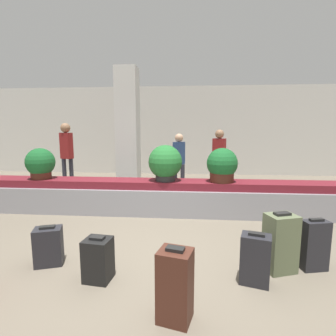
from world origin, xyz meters
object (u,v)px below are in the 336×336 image
at_px(suitcase_0, 175,285).
at_px(potted_plant_0, 165,163).
at_px(pillar, 128,132).
at_px(potted_plant_1, 40,164).
at_px(suitcase_5, 280,243).
at_px(suitcase_6, 255,259).
at_px(traveler_2, 179,158).
at_px(potted_plant_2, 222,166).
at_px(traveler_0, 67,150).
at_px(suitcase_2, 98,259).
at_px(suitcase_3, 314,245).
at_px(suitcase_4, 49,246).
at_px(traveler_1, 219,155).

distance_m(suitcase_0, potted_plant_0, 3.06).
height_order(pillar, potted_plant_1, pillar).
bearing_deg(potted_plant_1, suitcase_5, -26.27).
height_order(suitcase_0, suitcase_6, suitcase_0).
bearing_deg(traveler_2, potted_plant_0, -153.34).
height_order(suitcase_5, potted_plant_2, potted_plant_2).
relative_size(suitcase_0, traveler_0, 0.37).
relative_size(suitcase_2, suitcase_6, 0.88).
xyz_separation_m(suitcase_2, traveler_2, (0.71, 4.22, 0.67)).
relative_size(suitcase_3, traveler_0, 0.35).
xyz_separation_m(pillar, traveler_0, (-1.73, 0.12, -0.49)).
bearing_deg(suitcase_3, suitcase_4, 170.55).
bearing_deg(traveler_1, traveler_0, -151.58).
relative_size(suitcase_5, traveler_2, 0.46).
distance_m(suitcase_3, suitcase_4, 3.23).
relative_size(potted_plant_0, traveler_2, 0.45).
relative_size(suitcase_6, traveler_2, 0.37).
height_order(suitcase_0, suitcase_3, suitcase_0).
distance_m(suitcase_0, potted_plant_2, 3.10).
bearing_deg(traveler_2, suitcase_6, -133.65).
relative_size(suitcase_6, potted_plant_0, 0.82).
bearing_deg(traveler_1, suitcase_0, -74.44).
bearing_deg(suitcase_6, suitcase_2, -160.63).
xyz_separation_m(suitcase_5, potted_plant_1, (-4.11, 2.03, 0.62)).
bearing_deg(traveler_1, suitcase_2, -86.34).
relative_size(suitcase_4, potted_plant_1, 0.79).
height_order(pillar, suitcase_5, pillar).
bearing_deg(potted_plant_1, potted_plant_0, 0.05).
height_order(suitcase_2, suitcase_5, suitcase_5).
xyz_separation_m(pillar, suitcase_5, (2.68, -3.68, -1.25)).
bearing_deg(suitcase_4, suitcase_2, -39.68).
bearing_deg(potted_plant_1, traveler_2, 33.50).
bearing_deg(potted_plant_2, suitcase_3, -65.92).
bearing_deg(potted_plant_1, suitcase_3, -23.46).
relative_size(suitcase_4, suitcase_5, 0.69).
height_order(suitcase_2, suitcase_4, suitcase_2).
bearing_deg(pillar, suitcase_4, -91.95).
distance_m(suitcase_2, suitcase_6, 1.72).
xyz_separation_m(pillar, potted_plant_0, (1.12, -1.64, -0.59)).
distance_m(potted_plant_1, traveler_1, 4.28).
bearing_deg(traveler_2, suitcase_5, -127.87).
xyz_separation_m(suitcase_3, traveler_1, (-0.73, 3.92, 0.68)).
height_order(potted_plant_2, traveler_0, traveler_0).
bearing_deg(traveler_1, suitcase_5, -59.86).
relative_size(suitcase_5, traveler_1, 0.43).
relative_size(pillar, potted_plant_0, 4.53).
xyz_separation_m(suitcase_2, suitcase_6, (1.72, 0.09, 0.03)).
distance_m(suitcase_5, potted_plant_1, 4.63).
distance_m(suitcase_2, suitcase_3, 2.53).
xyz_separation_m(suitcase_2, traveler_0, (-2.33, 4.17, 0.87)).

